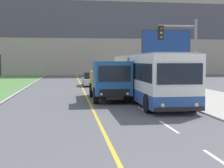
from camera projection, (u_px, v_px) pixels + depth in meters
The scene contains 8 objects.
apartment_block_background at pixel (75, 24), 62.31m from camera, with size 80.00×8.04×19.99m.
city_bus at pixel (147, 77), 21.21m from camera, with size 2.73×12.99×3.12m.
dump_truck at pixel (110, 81), 20.76m from camera, with size 2.42×6.41×2.67m.
car_distant at pixel (91, 79), 33.86m from camera, with size 1.80×4.30×1.45m.
traffic_light_mast at pixel (183, 51), 17.63m from camera, with size 2.28×0.32×5.05m.
billboard_large at pixel (166, 45), 31.87m from camera, with size 5.12×0.24×5.86m.
planter_round_near at pixel (194, 95), 19.23m from camera, with size 1.11×1.11×1.21m.
planter_round_second at pixel (167, 88), 24.41m from camera, with size 1.01×1.01×1.12m.
Camera 1 is at (-1.26, -4.39, 2.69)m, focal length 50.00 mm.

